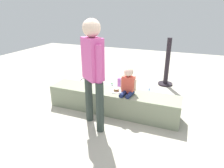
{
  "coord_description": "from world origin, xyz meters",
  "views": [
    {
      "loc": [
        1.2,
        -3.06,
        1.84
      ],
      "look_at": [
        0.1,
        -0.27,
        0.67
      ],
      "focal_mm": 31.39,
      "sensor_mm": 36.0,
      "label": 1
    }
  ],
  "objects": [
    {
      "name": "water_bottle_near_gift",
      "position": [
        0.52,
        0.82,
        0.11
      ],
      "size": [
        0.06,
        0.06,
        0.23
      ],
      "color": "silver",
      "rests_on": "ground_plane"
    },
    {
      "name": "concrete_ledge",
      "position": [
        0.0,
        0.0,
        0.21
      ],
      "size": [
        2.44,
        0.47,
        0.42
      ],
      "primitive_type": "cube",
      "color": "gray",
      "rests_on": "ground_plane"
    },
    {
      "name": "child_seated",
      "position": [
        0.3,
        -0.02,
        0.63
      ],
      "size": [
        0.28,
        0.32,
        0.48
      ],
      "color": "#182350",
      "rests_on": "concrete_ledge"
    },
    {
      "name": "cake_plate",
      "position": [
        0.07,
        0.01,
        0.44
      ],
      "size": [
        0.22,
        0.22,
        0.07
      ],
      "color": "white",
      "rests_on": "concrete_ledge"
    },
    {
      "name": "adult_standing",
      "position": [
        -0.1,
        -0.54,
        1.03
      ],
      "size": [
        0.43,
        0.38,
        1.71
      ],
      "color": "#2C3732",
      "rests_on": "ground_plane"
    },
    {
      "name": "ground_plane",
      "position": [
        0.0,
        0.0,
        0.0
      ],
      "size": [
        12.0,
        12.0,
        0.0
      ],
      "primitive_type": "plane",
      "color": "#ACA696"
    },
    {
      "name": "party_cup_red",
      "position": [
        0.92,
        0.75,
        0.05
      ],
      "size": [
        0.08,
        0.08,
        0.09
      ],
      "primitive_type": "cylinder",
      "color": "red",
      "rests_on": "ground_plane"
    },
    {
      "name": "handbag_black_leather",
      "position": [
        -0.89,
        0.55,
        0.13
      ],
      "size": [
        0.33,
        0.12,
        0.37
      ],
      "color": "black",
      "rests_on": "ground_plane"
    },
    {
      "name": "gift_bag",
      "position": [
        -0.1,
        0.93,
        0.17
      ],
      "size": [
        0.25,
        0.08,
        0.39
      ],
      "color": "#B259BF",
      "rests_on": "ground_plane"
    },
    {
      "name": "railing_post",
      "position": [
        0.75,
        1.79,
        0.45
      ],
      "size": [
        0.36,
        0.36,
        1.18
      ],
      "color": "black",
      "rests_on": "ground_plane"
    },
    {
      "name": "water_bottle_far_side",
      "position": [
        -0.36,
        0.9,
        0.1
      ],
      "size": [
        0.07,
        0.07,
        0.21
      ],
      "color": "silver",
      "rests_on": "ground_plane"
    }
  ]
}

